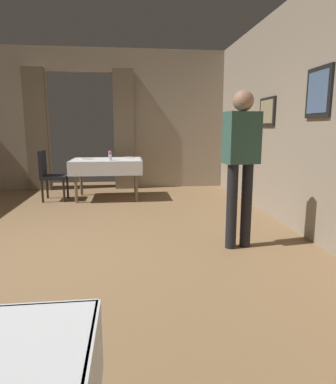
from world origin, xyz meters
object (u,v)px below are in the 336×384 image
Objects in this scene: chair_mid_left at (50,173)px; plate_mid_b at (129,157)px; dining_table_mid at (107,164)px; plate_mid_c at (87,159)px; person_waiter_by_doorway at (241,157)px; flower_vase_mid at (110,155)px.

chair_mid_left reaches higher than plate_mid_b.
dining_table_mid is 6.14× the size of plate_mid_b.
chair_mid_left is 3.89× the size of plate_mid_c.
plate_mid_c is (0.66, 0.17, 0.24)m from chair_mid_left.
chair_mid_left is at bearing 132.94° from person_waiter_by_doorway.
dining_table_mid is at bearing 118.95° from person_waiter_by_doorway.
plate_mid_b is (1.46, 0.40, 0.24)m from chair_mid_left.
plate_mid_c is 3.64m from person_waiter_by_doorway.
dining_table_mid is 1.05m from chair_mid_left.
person_waiter_by_doorway reaches higher than plate_mid_c.
person_waiter_by_doorway is at bearing -69.69° from plate_mid_b.
plate_mid_c reaches higher than dining_table_mid.
chair_mid_left is 3.94m from person_waiter_by_doorway.
flower_vase_mid reaches higher than dining_table_mid.
plate_mid_b is at bearing 59.65° from flower_vase_mid.
plate_mid_c is at bearing 14.36° from chair_mid_left.
flower_vase_mid is 0.58m from plate_mid_c.
flower_vase_mid is 3.10m from person_waiter_by_doorway.
dining_table_mid is at bearing 3.62° from chair_mid_left.
chair_mid_left reaches higher than plate_mid_c.
person_waiter_by_doorway is (1.62, -2.93, 0.37)m from dining_table_mid.
plate_mid_c is (-0.38, 0.10, 0.10)m from dining_table_mid.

